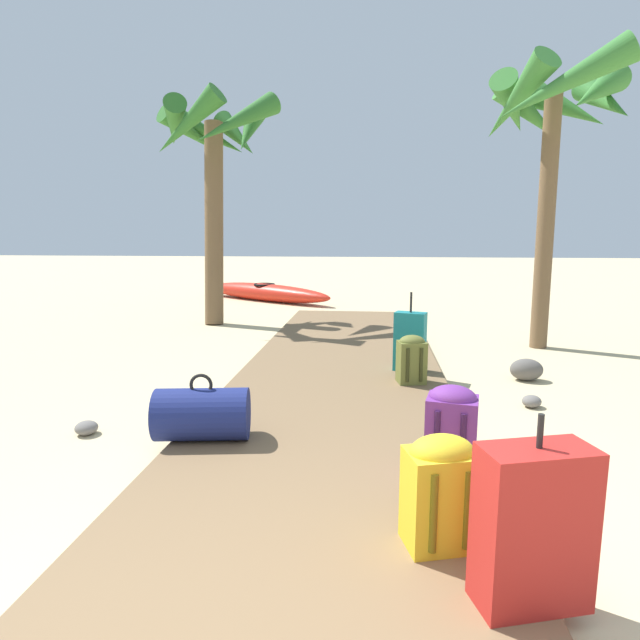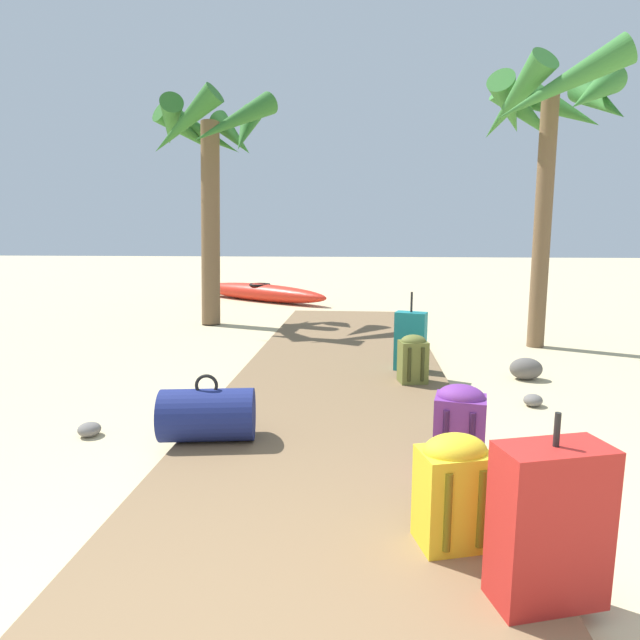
# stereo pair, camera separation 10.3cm
# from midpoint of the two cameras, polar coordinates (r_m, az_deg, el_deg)

# --- Properties ---
(ground_plane) EXTENTS (60.00, 60.00, 0.00)m
(ground_plane) POSITION_cam_midpoint_polar(r_m,az_deg,el_deg) (4.87, 1.33, -8.96)
(ground_plane) COLOR #CCB789
(boardwalk) EXTENTS (2.16, 8.60, 0.08)m
(boardwalk) POSITION_cam_midpoint_polar(r_m,az_deg,el_deg) (5.68, 1.88, -5.84)
(boardwalk) COLOR brown
(boardwalk) RESTS_ON ground
(suitcase_red) EXTENTS (0.48, 0.33, 0.79)m
(suitcase_red) POSITION_cam_midpoint_polar(r_m,az_deg,el_deg) (2.35, 22.72, -20.07)
(suitcase_red) COLOR red
(suitcase_red) RESTS_ON boardwalk
(backpack_yellow) EXTENTS (0.37, 0.31, 0.55)m
(backpack_yellow) POSITION_cam_midpoint_polar(r_m,az_deg,el_deg) (2.62, 13.37, -17.46)
(backpack_yellow) COLOR gold
(backpack_yellow) RESTS_ON boardwalk
(suitcase_teal) EXTENTS (0.36, 0.27, 0.85)m
(suitcase_teal) POSITION_cam_midpoint_polar(r_m,az_deg,el_deg) (5.65, 9.40, -2.31)
(suitcase_teal) COLOR #197A7F
(suitcase_teal) RESTS_ON boardwalk
(backpack_purple) EXTENTS (0.33, 0.30, 0.58)m
(backpack_purple) POSITION_cam_midpoint_polar(r_m,az_deg,el_deg) (3.25, 14.20, -11.65)
(backpack_purple) COLOR #6B2D84
(backpack_purple) RESTS_ON boardwalk
(duffel_bag_navy) EXTENTS (0.71, 0.46, 0.49)m
(duffel_bag_navy) POSITION_cam_midpoint_polar(r_m,az_deg,el_deg) (3.84, -13.02, -10.11)
(duffel_bag_navy) COLOR navy
(duffel_bag_navy) RESTS_ON boardwalk
(backpack_olive) EXTENTS (0.30, 0.27, 0.48)m
(backpack_olive) POSITION_cam_midpoint_polar(r_m,az_deg,el_deg) (5.20, 9.64, -4.09)
(backpack_olive) COLOR olive
(backpack_olive) RESTS_ON boardwalk
(palm_tree_far_right) EXTENTS (1.86, 1.98, 3.72)m
(palm_tree_far_right) POSITION_cam_midpoint_polar(r_m,az_deg,el_deg) (7.71, 23.73, 19.61)
(palm_tree_far_right) COLOR brown
(palm_tree_far_right) RESTS_ON ground
(palm_tree_far_left) EXTENTS (2.21, 2.19, 3.78)m
(palm_tree_far_left) POSITION_cam_midpoint_polar(r_m,az_deg,el_deg) (9.17, -12.36, 17.73)
(palm_tree_far_left) COLOR brown
(palm_tree_far_left) RESTS_ON ground
(kayak) EXTENTS (3.55, 2.56, 0.40)m
(kayak) POSITION_cam_midpoint_polar(r_m,az_deg,el_deg) (12.07, -6.86, 3.05)
(kayak) COLOR red
(kayak) RESTS_ON ground
(rock_left_far) EXTENTS (0.24, 0.24, 0.11)m
(rock_left_far) POSITION_cam_midpoint_polar(r_m,az_deg,el_deg) (4.47, -24.65, -10.88)
(rock_left_far) COLOR slate
(rock_left_far) RESTS_ON ground
(rock_right_far) EXTENTS (0.24, 0.23, 0.11)m
(rock_right_far) POSITION_cam_midpoint_polar(r_m,az_deg,el_deg) (5.09, 21.85, -8.19)
(rock_right_far) COLOR slate
(rock_right_far) RESTS_ON ground
(rock_right_mid) EXTENTS (0.34, 0.25, 0.23)m
(rock_right_mid) POSITION_cam_midpoint_polar(r_m,az_deg,el_deg) (5.95, 21.26, -5.02)
(rock_right_mid) COLOR #5B5651
(rock_right_mid) RESTS_ON ground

